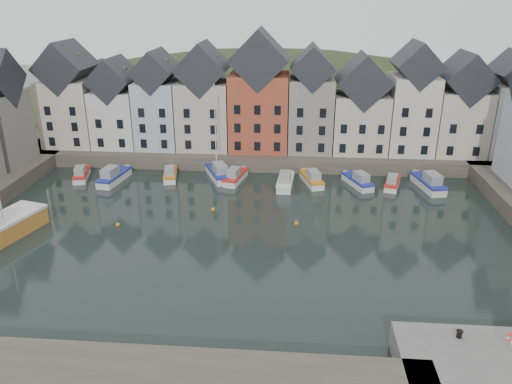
# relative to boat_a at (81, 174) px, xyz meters

# --- Properties ---
(ground) EXTENTS (260.00, 260.00, 0.00)m
(ground) POSITION_rel_boat_a_xyz_m (24.21, -17.49, -0.64)
(ground) COLOR black
(ground) RESTS_ON ground
(far_quay) EXTENTS (90.00, 16.00, 2.00)m
(far_quay) POSITION_rel_boat_a_xyz_m (24.21, 12.51, 0.36)
(far_quay) COLOR #464036
(far_quay) RESTS_ON ground
(near_wall) EXTENTS (50.00, 6.00, 2.00)m
(near_wall) POSITION_rel_boat_a_xyz_m (14.21, -39.49, 0.36)
(near_wall) COLOR #464036
(near_wall) RESTS_ON ground
(hillside) EXTENTS (153.60, 70.40, 64.00)m
(hillside) POSITION_rel_boat_a_xyz_m (24.23, 38.51, -18.60)
(hillside) COLOR #243018
(hillside) RESTS_ON ground
(far_terrace) EXTENTS (72.37, 8.16, 17.78)m
(far_terrace) POSITION_rel_boat_a_xyz_m (27.42, 10.51, 8.23)
(far_terrace) COLOR beige
(far_terrace) RESTS_ON far_quay
(mooring_buoys) EXTENTS (20.50, 5.50, 0.50)m
(mooring_buoys) POSITION_rel_boat_a_xyz_m (20.21, -12.16, -0.49)
(mooring_buoys) COLOR #C47717
(mooring_buoys) RESTS_ON ground
(boat_a) EXTENTS (3.10, 5.88, 2.16)m
(boat_a) POSITION_rel_boat_a_xyz_m (0.00, 0.00, 0.00)
(boat_a) COLOR silver
(boat_a) RESTS_ON ground
(boat_b) EXTENTS (3.06, 7.01, 2.60)m
(boat_b) POSITION_rel_boat_a_xyz_m (4.96, -0.94, 0.13)
(boat_b) COLOR silver
(boat_b) RESTS_ON ground
(boat_c) EXTENTS (2.73, 5.74, 2.12)m
(boat_c) POSITION_rel_boat_a_xyz_m (12.45, 0.99, -0.01)
(boat_c) COLOR silver
(boat_c) RESTS_ON ground
(boat_d) EXTENTS (4.75, 7.25, 13.31)m
(boat_d) POSITION_rel_boat_a_xyz_m (19.16, 1.66, 0.22)
(boat_d) COLOR silver
(boat_d) RESTS_ON ground
(boat_e) EXTENTS (3.05, 6.29, 2.32)m
(boat_e) POSITION_rel_boat_a_xyz_m (21.68, 0.66, 0.05)
(boat_e) COLOR silver
(boat_e) RESTS_ON ground
(boat_f) EXTENTS (2.36, 6.50, 2.46)m
(boat_f) POSITION_rel_boat_a_xyz_m (28.63, -0.77, 0.09)
(boat_f) COLOR silver
(boat_f) RESTS_ON ground
(boat_g) EXTENTS (3.49, 6.34, 2.33)m
(boat_g) POSITION_rel_boat_a_xyz_m (32.22, 0.62, 0.05)
(boat_g) COLOR silver
(boat_g) RESTS_ON ground
(boat_h) EXTENTS (4.07, 6.24, 2.30)m
(boat_h) POSITION_rel_boat_a_xyz_m (38.44, 0.27, 0.04)
(boat_h) COLOR silver
(boat_h) RESTS_ON ground
(boat_i) EXTENTS (3.10, 5.66, 2.07)m
(boat_i) POSITION_rel_boat_a_xyz_m (42.98, 0.20, -0.02)
(boat_i) COLOR silver
(boat_i) RESTS_ON ground
(boat_j) EXTENTS (3.56, 7.23, 2.66)m
(boat_j) POSITION_rel_boat_a_xyz_m (47.71, -0.02, 0.15)
(boat_j) COLOR silver
(boat_j) RESTS_ON ground
(mooring_bollard) EXTENTS (0.48, 0.48, 0.56)m
(mooring_bollard) POSITION_rel_boat_a_xyz_m (41.62, -33.99, 1.67)
(mooring_bollard) COLOR black
(mooring_bollard) RESTS_ON near_quay
(life_ring_post) EXTENTS (0.80, 0.17, 1.30)m
(life_ring_post) POSITION_rel_boat_a_xyz_m (44.73, -34.90, 2.22)
(life_ring_post) COLOR gray
(life_ring_post) RESTS_ON near_quay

